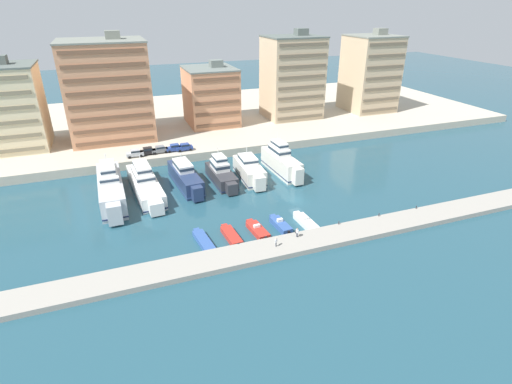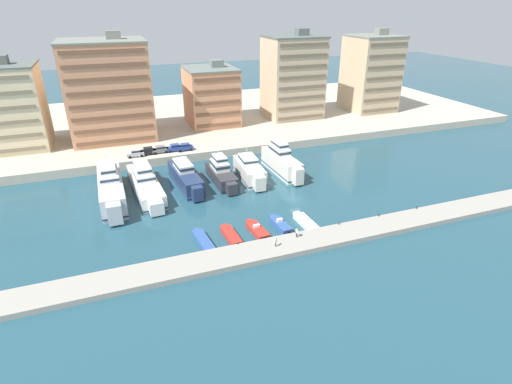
# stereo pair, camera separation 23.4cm
# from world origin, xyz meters

# --- Properties ---
(ground_plane) EXTENTS (400.00, 400.00, 0.00)m
(ground_plane) POSITION_xyz_m (0.00, 0.00, 0.00)
(ground_plane) COLOR #234C5B
(quay_promenade) EXTENTS (180.00, 70.00, 2.12)m
(quay_promenade) POSITION_xyz_m (0.00, 63.19, 1.06)
(quay_promenade) COLOR #BCB29E
(quay_promenade) RESTS_ON ground
(pier_dock) EXTENTS (120.00, 5.49, 0.90)m
(pier_dock) POSITION_xyz_m (0.00, -15.00, 0.45)
(pier_dock) COLOR #9E998E
(pier_dock) RESTS_ON ground
(yacht_silver_far_left) EXTENTS (4.94, 23.05, 8.83)m
(yacht_silver_far_left) POSITION_xyz_m (-34.63, 13.27, 2.68)
(yacht_silver_far_left) COLOR silver
(yacht_silver_far_left) RESTS_ON ground
(yacht_white_left) EXTENTS (6.20, 22.80, 7.52)m
(yacht_white_left) POSITION_xyz_m (-27.91, 14.41, 2.05)
(yacht_white_left) COLOR white
(yacht_white_left) RESTS_ON ground
(yacht_navy_mid_left) EXTENTS (5.17, 18.10, 6.85)m
(yacht_navy_mid_left) POSITION_xyz_m (-19.42, 14.73, 2.06)
(yacht_navy_mid_left) COLOR navy
(yacht_navy_mid_left) RESTS_ON ground
(yacht_charcoal_center_left) EXTENTS (4.38, 15.04, 7.64)m
(yacht_charcoal_center_left) POSITION_xyz_m (-11.67, 13.86, 2.08)
(yacht_charcoal_center_left) COLOR #333338
(yacht_charcoal_center_left) RESTS_ON ground
(yacht_ivory_center) EXTENTS (4.74, 15.50, 6.73)m
(yacht_ivory_center) POSITION_xyz_m (-5.22, 13.56, 2.05)
(yacht_ivory_center) COLOR silver
(yacht_ivory_center) RESTS_ON ground
(yacht_ivory_center_right) EXTENTS (4.47, 17.30, 8.95)m
(yacht_ivory_center_right) POSITION_xyz_m (2.89, 14.39, 2.71)
(yacht_ivory_center_right) COLOR silver
(yacht_ivory_center_right) RESTS_ON ground
(motorboat_blue_far_left) EXTENTS (2.48, 7.83, 0.89)m
(motorboat_blue_far_left) POSITION_xyz_m (-21.23, -8.84, 0.44)
(motorboat_blue_far_left) COLOR #33569E
(motorboat_blue_far_left) RESTS_ON ground
(motorboat_red_left) EXTENTS (2.27, 7.14, 0.94)m
(motorboat_red_left) POSITION_xyz_m (-16.49, -8.91, 0.47)
(motorboat_red_left) COLOR red
(motorboat_red_left) RESTS_ON ground
(motorboat_red_mid_left) EXTENTS (2.57, 6.91, 1.36)m
(motorboat_red_mid_left) POSITION_xyz_m (-11.67, -8.63, 0.47)
(motorboat_red_mid_left) COLOR red
(motorboat_red_mid_left) RESTS_ON ground
(motorboat_blue_center_left) EXTENTS (2.23, 6.63, 1.62)m
(motorboat_blue_center_left) POSITION_xyz_m (-7.27, -8.53, 0.56)
(motorboat_blue_center_left) COLOR #33569E
(motorboat_blue_center_left) RESTS_ON ground
(motorboat_white_center) EXTENTS (2.39, 7.64, 1.37)m
(motorboat_white_center) POSITION_xyz_m (-2.58, -9.24, 0.46)
(motorboat_white_center) COLOR white
(motorboat_white_center) RESTS_ON ground
(car_silver_far_left) EXTENTS (4.11, 1.94, 1.80)m
(car_silver_far_left) POSITION_xyz_m (-28.35, 30.96, 3.10)
(car_silver_far_left) COLOR #B7BCC1
(car_silver_far_left) RESTS_ON quay_promenade
(car_black_left) EXTENTS (4.15, 2.03, 1.80)m
(car_black_left) POSITION_xyz_m (-25.35, 31.47, 3.10)
(car_black_left) COLOR black
(car_black_left) RESTS_ON quay_promenade
(car_grey_mid_left) EXTENTS (4.21, 2.14, 1.80)m
(car_grey_mid_left) POSITION_xyz_m (-22.37, 31.58, 3.10)
(car_grey_mid_left) COLOR slate
(car_grey_mid_left) RESTS_ON quay_promenade
(car_blue_center_left) EXTENTS (4.16, 2.04, 1.80)m
(car_blue_center_left) POSITION_xyz_m (-18.77, 31.66, 3.10)
(car_blue_center_left) COLOR #28428E
(car_blue_center_left) RESTS_ON quay_promenade
(car_blue_center) EXTENTS (4.17, 2.06, 1.80)m
(car_blue_center) POSITION_xyz_m (-16.28, 31.21, 3.10)
(car_blue_center) COLOR #28428E
(car_blue_center) RESTS_ON quay_promenade
(apartment_block_left) EXTENTS (21.34, 18.22, 27.36)m
(apartment_block_left) POSITION_xyz_m (-32.15, 49.12, 14.84)
(apartment_block_left) COLOR tan
(apartment_block_left) RESTS_ON quay_promenade
(apartment_block_mid_left) EXTENTS (14.43, 16.24, 18.57)m
(apartment_block_mid_left) POSITION_xyz_m (-3.51, 53.13, 10.47)
(apartment_block_mid_left) COLOR tan
(apartment_block_mid_left) RESTS_ON quay_promenade
(apartment_block_center_left) EXTENTS (17.01, 14.44, 26.60)m
(apartment_block_center_left) POSITION_xyz_m (22.70, 52.11, 14.48)
(apartment_block_center_left) COLOR #C6AD89
(apartment_block_center_left) RESTS_ON quay_promenade
(apartment_block_center) EXTENTS (15.06, 15.65, 26.12)m
(apartment_block_center) POSITION_xyz_m (50.92, 51.28, 14.24)
(apartment_block_center) COLOR #C6AD89
(apartment_block_center) RESTS_ON quay_promenade
(pedestrian_near_edge) EXTENTS (0.31, 0.63, 1.66)m
(pedestrian_near_edge) POSITION_xyz_m (-6.55, -13.71, 1.88)
(pedestrian_near_edge) COLOR #282D3D
(pedestrian_near_edge) RESTS_ON pier_dock
(pedestrian_mid_deck) EXTENTS (0.50, 0.46, 1.64)m
(pedestrian_mid_deck) POSITION_xyz_m (-10.92, -15.11, 1.87)
(pedestrian_mid_deck) COLOR #4C515B
(pedestrian_mid_deck) RESTS_ON pier_dock
(bollard_west) EXTENTS (0.20, 0.20, 0.61)m
(bollard_west) POSITION_xyz_m (-6.24, -12.51, 1.22)
(bollard_west) COLOR #2D2D33
(bollard_west) RESTS_ON pier_dock
(bollard_west_mid) EXTENTS (0.20, 0.20, 0.61)m
(bollard_west_mid) POSITION_xyz_m (2.11, -12.51, 1.22)
(bollard_west_mid) COLOR #2D2D33
(bollard_west_mid) RESTS_ON pier_dock
(bollard_east_mid) EXTENTS (0.20, 0.20, 0.61)m
(bollard_east_mid) POSITION_xyz_m (10.47, -12.51, 1.22)
(bollard_east_mid) COLOR #2D2D33
(bollard_east_mid) RESTS_ON pier_dock
(bollard_east) EXTENTS (0.20, 0.20, 0.61)m
(bollard_east) POSITION_xyz_m (18.83, -12.51, 1.22)
(bollard_east) COLOR #2D2D33
(bollard_east) RESTS_ON pier_dock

